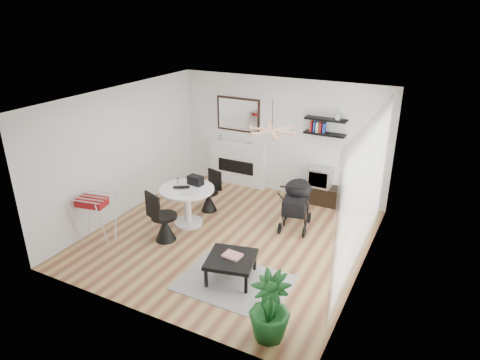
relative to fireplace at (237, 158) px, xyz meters
The scene contains 25 objects.
floor 2.75m from the fireplace, 65.59° to the right, with size 5.00×5.00×0.00m, color brown.
ceiling 3.34m from the fireplace, 65.59° to the right, with size 5.00×5.00×0.00m, color white.
wall_back 1.29m from the fireplace, ahead, with size 5.00×5.00×0.00m, color white.
wall_left 2.88m from the fireplace, 120.01° to the right, with size 5.00×5.00×0.00m, color white.
wall_right 4.39m from the fireplace, 33.95° to the right, with size 5.00×5.00×0.00m, color white.
sheer_curtain 4.20m from the fireplace, 32.43° to the right, with size 0.04×3.60×2.60m, color white.
fireplace is the anchor object (origin of this frame).
shelf_lower 2.34m from the fireplace, ahead, with size 0.90×0.25×0.04m, color black.
shelf_upper 2.48m from the fireplace, ahead, with size 0.90×0.25×0.04m, color black.
pendant_lamp 3.15m from the fireplace, 49.71° to the right, with size 0.90×0.90×0.10m, color tan, non-canonical shape.
tv_console 2.21m from the fireplace, ahead, with size 1.11×0.39×0.42m, color black.
crt_tv 2.16m from the fireplace, ahead, with size 0.49×0.42×0.42m.
dining_table 2.34m from the fireplace, 87.69° to the right, with size 1.09×1.09×0.80m.
laptop 2.42m from the fireplace, 89.59° to the right, with size 0.33×0.21×0.03m, color black.
black_bag 2.11m from the fireplace, 85.93° to the right, with size 0.31×0.18×0.18m, color black.
newspaper 2.51m from the fireplace, 83.57° to the right, with size 0.32×0.26×0.01m, color silver.
drinking_glass 2.20m from the fireplace, 95.87° to the right, with size 0.05×0.05×0.09m, color white.
chair_far 1.65m from the fireplace, 84.49° to the right, with size 0.46×0.47×0.89m.
chair_near 3.11m from the fireplace, 89.07° to the right, with size 0.54×0.55×1.03m.
drying_rack 3.82m from the fireplace, 106.43° to the right, with size 0.72×0.68×0.93m.
stroller 2.52m from the fireplace, 34.34° to the right, with size 0.68×0.94×1.08m.
rug 4.18m from the fireplace, 63.08° to the right, with size 1.76×1.27×0.01m, color gray.
coffee_table 4.01m from the fireplace, 63.76° to the right, with size 0.92×0.92×0.39m.
magazines 3.98m from the fireplace, 63.49° to the right, with size 0.29×0.23×0.04m, color #C33039.
potted_plant 5.35m from the fireplace, 57.73° to the right, with size 0.56×0.56×1.00m, color #185720.
Camera 1 is at (3.49, -6.32, 4.22)m, focal length 32.00 mm.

